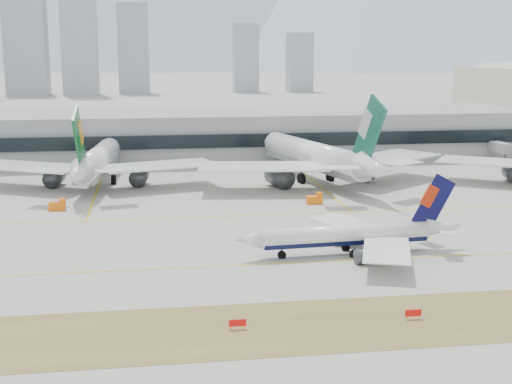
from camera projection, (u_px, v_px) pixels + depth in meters
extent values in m
plane|color=#A09E96|center=(240.00, 256.00, 121.53)|extent=(3000.00, 3000.00, 0.00)
cube|color=brown|center=(273.00, 327.00, 90.51)|extent=(360.00, 18.00, 0.06)
cube|color=yellow|center=(244.00, 265.00, 116.68)|extent=(360.00, 0.45, 0.04)
cube|color=yellow|center=(222.00, 216.00, 150.61)|extent=(360.00, 0.45, 0.04)
cylinder|color=white|center=(346.00, 234.00, 122.11)|extent=(29.79, 5.10, 3.24)
cube|color=black|center=(345.00, 239.00, 122.29)|extent=(29.16, 4.57, 1.46)
cone|color=white|center=(248.00, 240.00, 118.58)|extent=(4.72, 3.52, 3.24)
cone|color=white|center=(443.00, 227.00, 125.78)|extent=(6.78, 3.65, 3.24)
cube|color=white|center=(349.00, 224.00, 131.61)|extent=(13.51, 17.57, 0.19)
cube|color=white|center=(426.00, 220.00, 129.51)|extent=(4.35, 5.28, 0.13)
cylinder|color=#3F4247|center=(346.00, 238.00, 128.75)|extent=(5.08, 2.74, 2.43)
cube|color=#3F4247|center=(346.00, 232.00, 128.56)|extent=(2.07, 0.37, 1.13)
cube|color=white|center=(387.00, 250.00, 114.39)|extent=(11.99, 17.47, 0.19)
cube|color=white|center=(448.00, 231.00, 121.44)|extent=(3.92, 5.11, 0.13)
cylinder|color=#3F4247|center=(370.00, 256.00, 117.26)|extent=(5.08, 2.74, 2.43)
cube|color=#3F4247|center=(370.00, 250.00, 117.07)|extent=(2.07, 0.37, 1.13)
cube|color=#090A3D|center=(434.00, 202.00, 124.46)|extent=(8.01, 0.79, 10.15)
cube|color=#AF230B|center=(430.00, 196.00, 124.08)|extent=(3.63, 0.58, 4.35)
cylinder|color=#3F4247|center=(282.00, 253.00, 120.30)|extent=(0.39, 0.39, 1.94)
cylinder|color=black|center=(282.00, 255.00, 120.38)|extent=(1.49, 0.66, 1.46)
cylinder|color=#3F4247|center=(354.00, 252.00, 120.78)|extent=(0.39, 0.39, 1.94)
cylinder|color=black|center=(354.00, 254.00, 120.86)|extent=(1.49, 0.66, 1.46)
cylinder|color=#3F4247|center=(346.00, 245.00, 124.81)|extent=(0.39, 0.39, 1.94)
cylinder|color=black|center=(346.00, 248.00, 124.89)|extent=(1.49, 0.66, 1.46)
cylinder|color=white|center=(98.00, 158.00, 186.48)|extent=(10.36, 45.88, 6.02)
cube|color=slate|center=(99.00, 165.00, 186.80)|extent=(9.38, 44.89, 2.71)
cone|color=white|center=(113.00, 145.00, 212.16)|extent=(6.66, 7.50, 6.02)
cone|color=white|center=(78.00, 174.00, 159.10)|extent=(6.96, 10.65, 6.02)
cube|color=white|center=(159.00, 165.00, 180.97)|extent=(31.47, 20.90, 0.36)
cube|color=white|center=(114.00, 170.00, 161.28)|extent=(9.19, 6.14, 0.24)
cylinder|color=#3F4247|center=(139.00, 176.00, 184.28)|extent=(5.22, 7.98, 4.52)
cube|color=#3F4247|center=(139.00, 169.00, 183.93)|extent=(0.75, 3.19, 2.11)
cube|color=white|center=(29.00, 167.00, 179.26)|extent=(31.75, 25.09, 0.36)
cube|color=white|center=(44.00, 171.00, 160.46)|extent=(9.49, 7.42, 0.24)
cylinder|color=#3F4247|center=(54.00, 177.00, 183.14)|extent=(5.22, 7.98, 4.52)
cube|color=#3F4247|center=(54.00, 170.00, 182.79)|extent=(0.75, 3.19, 2.11)
cube|color=#0B5121|center=(79.00, 140.00, 160.79)|extent=(1.75, 12.58, 16.15)
cube|color=orange|center=(80.00, 132.00, 161.68)|extent=(1.20, 5.71, 6.91)
cylinder|color=#3F4247|center=(109.00, 166.00, 204.36)|extent=(0.72, 0.72, 3.61)
cylinder|color=black|center=(109.00, 169.00, 204.51)|extent=(1.31, 2.80, 2.71)
cylinder|color=#3F4247|center=(83.00, 178.00, 185.98)|extent=(0.72, 0.72, 3.61)
cylinder|color=black|center=(84.00, 180.00, 186.13)|extent=(1.31, 2.80, 2.71)
cylinder|color=#3F4247|center=(114.00, 177.00, 186.40)|extent=(0.72, 0.72, 3.61)
cylinder|color=black|center=(114.00, 180.00, 186.54)|extent=(1.31, 2.80, 2.71)
cylinder|color=white|center=(314.00, 154.00, 189.35)|extent=(18.82, 50.08, 6.61)
cube|color=slate|center=(314.00, 161.00, 189.71)|extent=(17.61, 48.87, 2.98)
cone|color=white|center=(270.00, 142.00, 215.38)|extent=(8.30, 9.04, 6.61)
cone|color=white|center=(376.00, 169.00, 161.60)|extent=(9.17, 12.41, 6.61)
cube|color=white|center=(386.00, 158.00, 189.75)|extent=(34.20, 30.55, 0.40)
cube|color=white|center=(403.00, 163.00, 166.67)|extent=(10.42, 9.06, 0.26)
cylinder|color=#3F4247|center=(360.00, 171.00, 191.18)|extent=(6.87, 9.30, 4.96)
cube|color=#3F4247|center=(360.00, 164.00, 190.78)|extent=(1.34, 3.49, 2.32)
cube|color=white|center=(263.00, 166.00, 176.09)|extent=(33.40, 18.64, 0.40)
cube|color=white|center=(339.00, 168.00, 160.10)|extent=(9.55, 5.44, 0.26)
cylinder|color=#3F4247|center=(279.00, 177.00, 182.07)|extent=(6.87, 9.30, 4.96)
cube|color=#3F4247|center=(280.00, 169.00, 181.68)|extent=(1.34, 3.49, 2.32)
cube|color=#125240|center=(369.00, 133.00, 163.19)|extent=(4.01, 13.55, 17.74)
cube|color=#ACAFB6|center=(366.00, 124.00, 164.06)|extent=(2.25, 6.22, 7.59)
cylinder|color=#3F4247|center=(283.00, 164.00, 207.55)|extent=(0.79, 0.79, 3.97)
cylinder|color=black|center=(283.00, 166.00, 207.72)|extent=(1.86, 3.17, 2.98)
cylinder|color=#3F4247|center=(301.00, 176.00, 187.50)|extent=(0.79, 0.79, 3.97)
cylinder|color=black|center=(301.00, 179.00, 187.66)|extent=(1.86, 3.17, 2.98)
cylinder|color=#3F4247|center=(330.00, 174.00, 190.79)|extent=(0.79, 0.79, 3.97)
cylinder|color=black|center=(330.00, 177.00, 190.95)|extent=(1.86, 3.17, 2.98)
cube|color=white|center=(497.00, 162.00, 185.90)|extent=(31.71, 27.47, 0.37)
cube|color=gray|center=(195.00, 134.00, 231.54)|extent=(280.00, 42.00, 15.00)
cube|color=black|center=(200.00, 141.00, 210.61)|extent=(280.00, 1.20, 4.00)
cube|color=beige|center=(486.00, 105.00, 265.71)|extent=(2.00, 57.00, 27.90)
cube|color=red|center=(237.00, 323.00, 89.68)|extent=(2.20, 0.15, 0.90)
cylinder|color=orange|center=(231.00, 328.00, 89.69)|extent=(0.10, 0.10, 0.50)
cylinder|color=orange|center=(244.00, 327.00, 89.92)|extent=(0.10, 0.10, 0.50)
cube|color=red|center=(413.00, 313.00, 93.06)|extent=(2.20, 0.15, 0.90)
cylinder|color=orange|center=(407.00, 318.00, 93.08)|extent=(0.10, 0.10, 0.50)
cylinder|color=orange|center=(419.00, 317.00, 93.31)|extent=(0.10, 0.10, 0.50)
cube|color=orange|center=(57.00, 206.00, 156.23)|extent=(3.50, 2.00, 1.80)
cube|color=orange|center=(62.00, 201.00, 156.17)|extent=(1.20, 1.80, 1.00)
cylinder|color=black|center=(51.00, 210.00, 155.39)|extent=(0.70, 0.30, 0.70)
cylinder|color=black|center=(52.00, 208.00, 156.94)|extent=(0.70, 0.30, 0.70)
cylinder|color=black|center=(62.00, 209.00, 155.74)|extent=(0.70, 0.30, 0.70)
cylinder|color=black|center=(63.00, 208.00, 157.29)|extent=(0.70, 0.30, 0.70)
cube|color=orange|center=(314.00, 200.00, 162.81)|extent=(3.50, 2.00, 1.80)
cube|color=orange|center=(319.00, 195.00, 162.75)|extent=(1.20, 1.80, 1.00)
cylinder|color=black|center=(310.00, 203.00, 161.97)|extent=(0.70, 0.30, 0.70)
cylinder|color=black|center=(308.00, 202.00, 163.52)|extent=(0.70, 0.30, 0.70)
cylinder|color=black|center=(320.00, 203.00, 162.32)|extent=(0.70, 0.30, 0.70)
cylinder|color=black|center=(318.00, 201.00, 163.87)|extent=(0.70, 0.30, 0.70)
cube|color=#949DA9|center=(26.00, 42.00, 539.38)|extent=(30.00, 27.00, 80.00)
cube|color=#949DA9|center=(79.00, 22.00, 537.43)|extent=(26.00, 23.40, 110.00)
cube|color=#949DA9|center=(134.00, 49.00, 561.76)|extent=(24.00, 21.60, 70.00)
cube|color=#949DA9|center=(246.00, 58.00, 581.25)|extent=(20.00, 18.00, 55.00)
cube|color=#949DA9|center=(299.00, 62.00, 588.52)|extent=(20.00, 18.00, 48.00)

